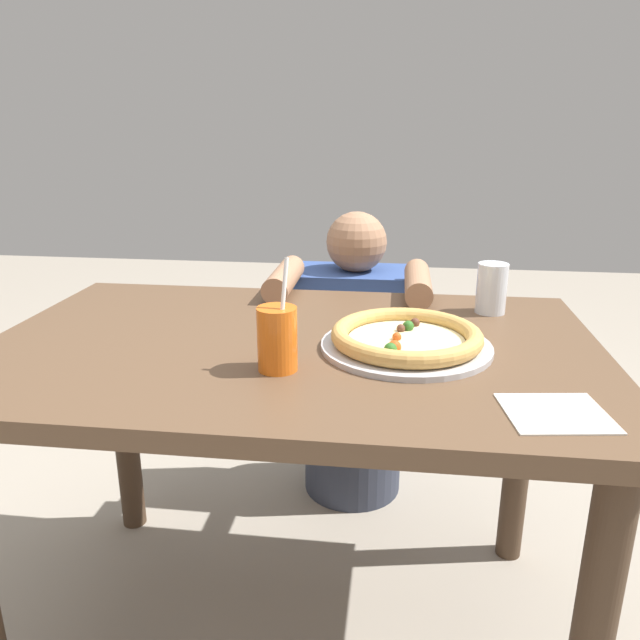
% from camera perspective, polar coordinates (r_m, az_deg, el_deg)
% --- Properties ---
extents(ground_plane, '(8.00, 8.00, 0.00)m').
position_cam_1_polar(ground_plane, '(1.71, -2.22, -26.27)').
color(ground_plane, '#9E9384').
extents(dining_table, '(1.29, 0.83, 0.75)m').
position_cam_1_polar(dining_table, '(1.35, -2.55, -6.45)').
color(dining_table, brown).
rests_on(dining_table, ground).
extents(pizza_near, '(0.35, 0.35, 0.05)m').
position_cam_1_polar(pizza_near, '(1.27, 8.01, -1.76)').
color(pizza_near, '#B7B7BC').
rests_on(pizza_near, dining_table).
extents(drink_cup_colored, '(0.08, 0.08, 0.21)m').
position_cam_1_polar(drink_cup_colored, '(1.14, -3.80, -1.73)').
color(drink_cup_colored, orange).
rests_on(drink_cup_colored, dining_table).
extents(water_cup_clear, '(0.07, 0.07, 0.12)m').
position_cam_1_polar(water_cup_clear, '(1.54, 15.65, 2.91)').
color(water_cup_clear, silver).
rests_on(water_cup_clear, dining_table).
extents(paper_napkin, '(0.18, 0.16, 0.00)m').
position_cam_1_polar(paper_napkin, '(1.06, 21.05, -8.07)').
color(paper_napkin, white).
rests_on(paper_napkin, dining_table).
extents(diner_seated, '(0.43, 0.53, 0.94)m').
position_cam_1_polar(diner_seated, '(1.99, 3.17, -5.09)').
color(diner_seated, '#333847').
rests_on(diner_seated, ground).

